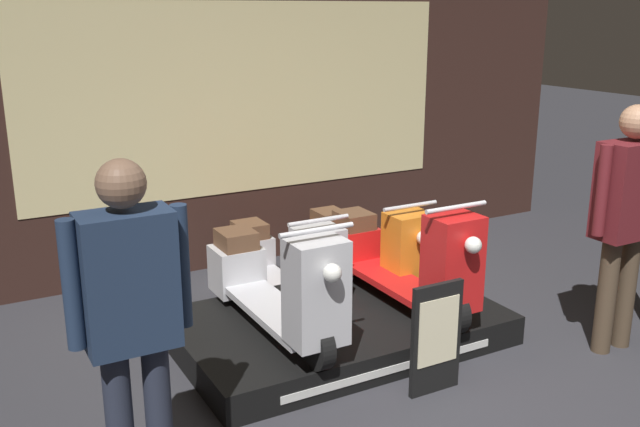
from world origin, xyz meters
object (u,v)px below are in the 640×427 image
at_px(scooter_display_left, 276,285).
at_px(scooter_backrow_0, 284,267).
at_px(person_left_browsing, 131,309).
at_px(scooter_backrow_1, 368,251).
at_px(price_sign_board, 436,338).
at_px(scooter_display_right, 402,260).
at_px(person_right_browsing, 627,208).

distance_m(scooter_display_left, scooter_backrow_0, 0.94).
bearing_deg(person_left_browsing, scooter_backrow_1, 36.11).
relative_size(scooter_backrow_0, price_sign_board, 2.30).
bearing_deg(person_left_browsing, scooter_display_left, 39.58).
bearing_deg(scooter_display_left, scooter_display_right, 0.00).
height_order(scooter_display_right, scooter_backrow_0, scooter_display_right).
relative_size(scooter_backrow_0, scooter_backrow_1, 1.00).
bearing_deg(scooter_backrow_1, person_right_browsing, -62.87).
distance_m(scooter_display_right, person_right_browsing, 1.58).
bearing_deg(price_sign_board, person_left_browsing, -176.21).
height_order(scooter_display_right, person_left_browsing, person_left_browsing).
height_order(scooter_backrow_1, price_sign_board, scooter_backrow_1).
bearing_deg(scooter_display_left, scooter_backrow_0, 60.58).
xyz_separation_m(scooter_display_right, scooter_backrow_1, (0.22, 0.79, -0.21)).
xyz_separation_m(person_left_browsing, person_right_browsing, (3.35, -0.00, 0.03)).
relative_size(scooter_display_right, scooter_backrow_1, 1.00).
bearing_deg(scooter_backrow_1, person_left_browsing, -143.89).
height_order(scooter_backrow_0, person_left_browsing, person_left_browsing).
bearing_deg(scooter_backrow_0, scooter_display_right, -53.80).
xyz_separation_m(scooter_display_right, person_right_browsing, (1.13, -0.99, 0.48)).
bearing_deg(person_right_browsing, scooter_display_left, 155.46).
bearing_deg(person_right_browsing, person_left_browsing, 180.00).
relative_size(scooter_backrow_1, person_left_browsing, 0.98).
height_order(scooter_display_left, scooter_display_right, same).
distance_m(scooter_display_right, person_left_browsing, 2.47).
relative_size(scooter_display_right, person_left_browsing, 0.98).
bearing_deg(price_sign_board, person_right_browsing, -4.82).
height_order(person_left_browsing, person_right_browsing, person_right_browsing).
relative_size(scooter_display_right, scooter_backrow_0, 1.00).
relative_size(scooter_display_left, person_left_browsing, 0.98).
height_order(scooter_backrow_0, scooter_backrow_1, same).
bearing_deg(scooter_backrow_0, scooter_display_left, -119.42).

